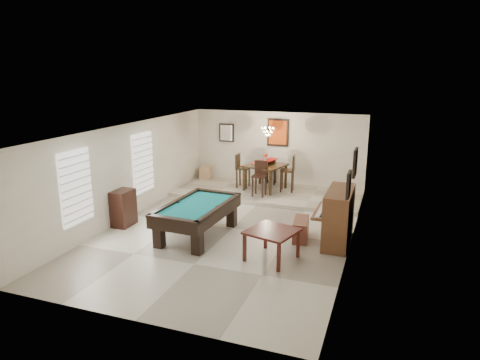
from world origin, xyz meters
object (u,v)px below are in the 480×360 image
Objects in this scene: upright_piano at (332,216)px; flower_vase at (265,157)px; chandelier at (268,128)px; dining_chair_north at (271,170)px; corner_bench at (206,172)px; apothecary_chest at (123,208)px; dining_chair_west at (243,171)px; dining_table at (265,175)px; piano_bench at (301,229)px; square_table at (272,245)px; pool_table at (198,221)px; dining_chair_east at (287,173)px; dining_chair_south at (259,179)px.

upright_piano is 4.45m from flower_vase.
chandelier is (0.14, -0.25, 0.99)m from flower_vase.
corner_bench is at bearing -5.90° from dining_chair_north.
apothecary_chest is 4.63m from dining_chair_west.
dining_table is 4.45× the size of flower_vase.
piano_bench is 4.17m from flower_vase.
square_table is 5.23m from chandelier.
chandelier is (-2.54, 3.24, 1.55)m from upright_piano.
pool_table is 4.28m from dining_chair_west.
pool_table is at bearing -164.23° from piano_bench.
chandelier reaches higher than square_table.
dining_chair_east reaches higher than corner_bench.
flower_vase is at bearing 127.53° from upright_piano.
upright_piano reaches higher than dining_chair_south.
apothecary_chest is 5.62m from dining_chair_north.
dining_chair_south is at bearing -87.05° from dining_table.
flower_vase is 1.03m from chandelier.
dining_chair_north is at bearing 90.40° from flower_vase.
dining_table reaches higher than corner_bench.
dining_table is at bearing -95.37° from dining_chair_east.
dining_chair_north is (-0.01, 0.76, -0.00)m from dining_table.
pool_table is at bearing -98.77° from chandelier.
pool_table is 2.07× the size of dining_table.
piano_bench is at bearing 107.22° from dining_chair_north.
square_table is (2.08, -0.68, -0.07)m from pool_table.
dining_chair_south is at bearing -87.05° from flower_vase.
pool_table is at bearing -166.87° from upright_piano.
upright_piano is 5.36m from apothecary_chest.
apothecary_chest is (-2.15, 0.02, 0.08)m from pool_table.
chandelier is at bearing -108.10° from dining_chair_west.
dining_chair_south is at bearing 124.84° from piano_bench.
pool_table is 4.34m from flower_vase.
flower_vase reaches higher than upright_piano.
upright_piano is 2.59× the size of chandelier.
dining_chair_west is (-0.78, -0.73, 0.09)m from dining_chair_north.
pool_table is at bearing -96.36° from dining_table.
piano_bench is 0.92× the size of dining_chair_north.
corner_bench is at bearing 126.07° from square_table.
dining_chair_south is 0.98× the size of dining_chair_west.
dining_table is 1.02× the size of dining_chair_west.
square_table is at bearing 98.56° from dining_chair_north.
chandelier is (0.61, 3.98, 1.80)m from pool_table.
flower_vase is (-0.00, 0.00, 0.61)m from dining_table.
dining_chair_south is 2.94m from corner_bench.
dining_chair_north is 1.60× the size of chandelier.
chandelier is at bearing -72.41° from dining_chair_east.
piano_bench is 4.75m from dining_chair_north.
dining_chair_north is at bearing 87.47° from pool_table.
dining_chair_south is (-1.92, 2.76, 0.43)m from piano_bench.
square_table is at bearing -71.83° from dining_table.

